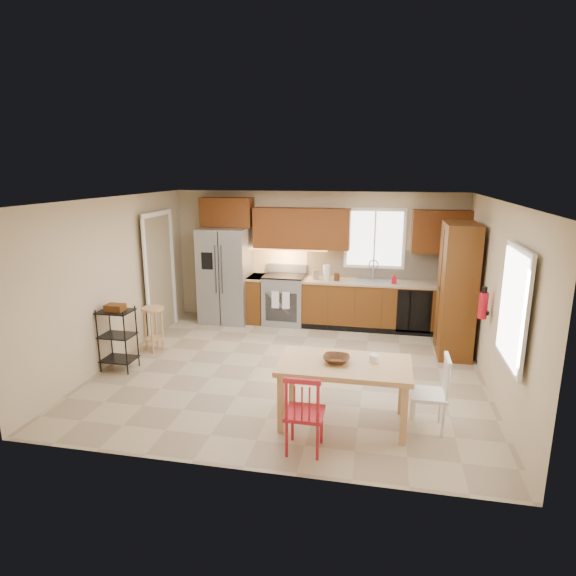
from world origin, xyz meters
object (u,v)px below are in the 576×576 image
(pantry, at_px, (457,290))
(range_stove, at_px, (284,300))
(chair_white, at_px, (428,393))
(table_bowl, at_px, (336,363))
(table_jar, at_px, (374,360))
(bar_stool, at_px, (154,329))
(refrigerator, at_px, (225,275))
(dining_table, at_px, (344,394))
(chair_red, at_px, (305,412))
(fire_extinguisher, at_px, (483,306))
(utility_cart, at_px, (118,339))
(soap_bottle, at_px, (394,278))

(pantry, bearing_deg, range_stove, 161.71)
(chair_white, distance_m, table_bowl, 1.09)
(table_jar, bearing_deg, bar_stool, 155.52)
(pantry, bearing_deg, refrigerator, 167.38)
(table_bowl, bearing_deg, refrigerator, 125.53)
(table_bowl, bearing_deg, chair_white, 2.74)
(range_stove, bearing_deg, bar_stool, -134.10)
(refrigerator, xyz_separation_m, dining_table, (2.59, -3.50, -0.54))
(chair_red, distance_m, bar_stool, 3.73)
(fire_extinguisher, distance_m, table_bowl, 2.41)
(refrigerator, xyz_separation_m, fire_extinguisher, (4.33, -1.98, 0.19))
(table_jar, height_order, bar_stool, table_jar)
(chair_white, height_order, utility_cart, utility_cart)
(pantry, bearing_deg, fire_extinguisher, -79.22)
(fire_extinguisher, bearing_deg, range_stove, 147.38)
(refrigerator, distance_m, chair_red, 4.74)
(refrigerator, bearing_deg, table_bowl, -54.47)
(range_stove, bearing_deg, dining_table, -67.93)
(fire_extinguisher, distance_m, chair_red, 3.09)
(soap_bottle, relative_size, chair_red, 0.22)
(table_bowl, bearing_deg, utility_cart, 164.61)
(chair_white, height_order, bar_stool, chair_white)
(table_jar, bearing_deg, range_stove, 117.08)
(dining_table, bearing_deg, utility_cart, 164.90)
(table_bowl, bearing_deg, soap_bottle, 78.91)
(bar_stool, bearing_deg, fire_extinguisher, 16.40)
(pantry, relative_size, bar_stool, 2.86)
(refrigerator, height_order, table_bowl, refrigerator)
(chair_red, bearing_deg, table_jar, 47.49)
(fire_extinguisher, distance_m, table_jar, 2.03)
(bar_stool, bearing_deg, range_stove, 64.49)
(dining_table, relative_size, table_bowl, 4.94)
(fire_extinguisher, relative_size, chair_white, 0.41)
(fire_extinguisher, height_order, table_bowl, fire_extinguisher)
(table_jar, height_order, utility_cart, utility_cart)
(bar_stool, relative_size, utility_cart, 0.77)
(range_stove, height_order, soap_bottle, soap_bottle)
(chair_white, xyz_separation_m, utility_cart, (-4.34, 0.86, 0.03))
(range_stove, bearing_deg, soap_bottle, -2.40)
(fire_extinguisher, relative_size, dining_table, 0.24)
(soap_bottle, height_order, utility_cart, soap_bottle)
(table_bowl, bearing_deg, chair_red, -111.49)
(dining_table, relative_size, utility_cart, 1.59)
(table_bowl, relative_size, bar_stool, 0.42)
(chair_white, bearing_deg, refrigerator, 45.64)
(utility_cart, bearing_deg, pantry, 19.16)
(utility_cart, bearing_deg, dining_table, -14.50)
(bar_stool, distance_m, utility_cart, 0.83)
(chair_white, relative_size, utility_cart, 0.93)
(chair_red, xyz_separation_m, table_bowl, (0.26, 0.65, 0.30))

